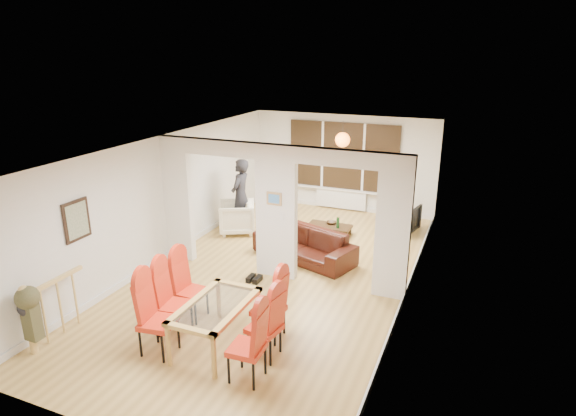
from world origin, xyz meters
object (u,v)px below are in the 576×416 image
Objects in this scene: dining_table at (216,325)px; bottle at (338,222)px; bowl at (331,223)px; person at (241,196)px; dining_chair_ra at (247,343)px; dining_chair_la at (158,317)px; sofa at (304,244)px; dining_chair_lb at (173,301)px; armchair at (237,217)px; television at (408,221)px; dining_chair_rb at (264,323)px; dining_chair_lc at (191,287)px; coffee_table at (329,230)px; dining_chair_rc at (269,305)px.

dining_table is 5.36× the size of bottle.
person is at bearing -161.51° from bowl.
dining_chair_ra is 5.42m from bottle.
dining_chair_la reaches higher than sofa.
dining_chair_lb is 0.51× the size of sofa.
dining_chair_ra is at bearing -83.85° from bowl.
sofa is 1.64m from bowl.
dining_chair_la is at bearing -12.31° from armchair.
dining_table is at bearing 175.12° from television.
armchair is at bearing 98.23° from dining_chair_lb.
dining_chair_rb is (1.53, 0.00, -0.03)m from dining_chair_lb.
television is at bearing 65.83° from dining_chair_lc.
dining_chair_la is at bearing 170.95° from television.
dining_chair_la is 5.54m from coffee_table.
dining_chair_lb reaches higher than sofa.
dining_table is 4.82m from person.
television is at bearing 58.22° from dining_chair_lb.
armchair reaches higher than sofa.
armchair is at bearing -161.61° from coffee_table.
bowl is at bearing 86.26° from coffee_table.
television is 1.87m from bowl.
person is 6.51× the size of bottle.
bottle is at bearing 70.62° from dining_chair_la.
sofa is 2.15× the size of coffee_table.
sofa is at bearing 88.47° from dining_table.
dining_table is 1.43× the size of coffee_table.
dining_chair_ra is 1.01× the size of dining_chair_rc.
dining_chair_lc is (-0.10, 1.00, -0.03)m from dining_chair_la.
dining_chair_rb is 4.87m from bottle.
dining_chair_rb is 3.91× the size of bottle.
armchair is (-1.28, 4.75, -0.20)m from dining_chair_la.
coffee_table is (2.06, 0.58, -0.77)m from person.
dining_chair_lc is 1.40m from dining_chair_rc.
bottle is at bearing 69.15° from dining_chair_lb.
dining_table is 0.96m from dining_chair_lc.
dining_chair_rc is 4.53m from coffee_table.
television is (1.25, 5.36, -0.25)m from dining_chair_rc.
dining_chair_ra is at bearing -176.91° from television.
dining_chair_lb is 1.46m from dining_chair_rc.
dining_chair_ra is (0.77, -0.52, 0.21)m from dining_table.
bowl is (0.94, 4.57, -0.29)m from dining_chair_lc.
dining_table reaches higher than sofa.
television is at bearing 77.51° from dining_chair_ra.
person is at bearing 172.88° from sofa.
dining_table is at bearing -31.67° from dining_chair_lc.
dining_chair_la is 1.62m from dining_chair_rc.
dining_chair_rc is at bearing -84.31° from bowl.
dining_chair_lc reaches higher than armchair.
dining_chair_rb is at bearing -83.00° from coffee_table.
bottle is at bearing 85.33° from dining_table.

